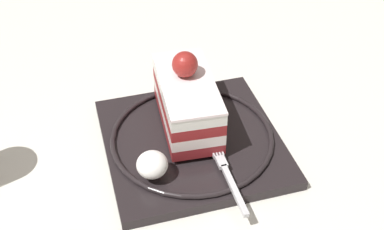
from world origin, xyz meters
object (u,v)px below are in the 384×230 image
(dessert_plate, at_px, (192,141))
(fork, at_px, (227,174))
(whipped_cream_dollop, at_px, (152,165))
(cake_slice, at_px, (187,100))

(dessert_plate, distance_m, fork, 0.07)
(whipped_cream_dollop, relative_size, fork, 0.31)
(cake_slice, bearing_deg, dessert_plate, 10.86)
(fork, bearing_deg, cake_slice, -155.94)
(cake_slice, distance_m, fork, 0.10)
(whipped_cream_dollop, bearing_deg, cake_slice, 155.63)
(dessert_plate, distance_m, cake_slice, 0.05)
(dessert_plate, relative_size, cake_slice, 1.77)
(whipped_cream_dollop, height_order, fork, whipped_cream_dollop)
(dessert_plate, relative_size, fork, 2.24)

